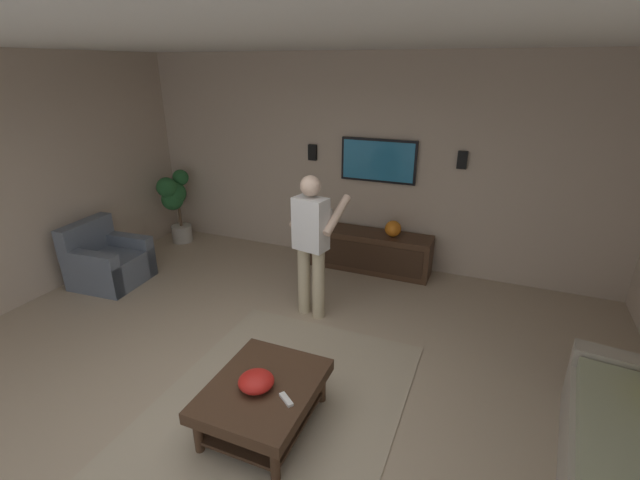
% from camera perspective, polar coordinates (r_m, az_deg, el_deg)
% --- Properties ---
extents(ground_plane, '(8.09, 8.09, 0.00)m').
position_cam_1_polar(ground_plane, '(4.07, -9.50, -20.09)').
color(ground_plane, tan).
extents(wall_back_tv, '(0.10, 6.95, 2.87)m').
position_cam_1_polar(wall_back_tv, '(6.18, 5.99, 9.96)').
color(wall_back_tv, '#BCA893').
rests_on(wall_back_tv, ground).
extents(ceiling_slab, '(6.69, 6.95, 0.10)m').
position_cam_1_polar(ceiling_slab, '(3.05, -13.25, 25.52)').
color(ceiling_slab, white).
extents(area_rug, '(2.61, 1.99, 0.01)m').
position_cam_1_polar(area_rug, '(3.99, -5.64, -20.80)').
color(area_rug, tan).
rests_on(area_rug, ground).
extents(armchair, '(0.86, 0.87, 0.82)m').
position_cam_1_polar(armchair, '(6.41, -25.89, -2.67)').
color(armchair, slate).
rests_on(armchair, ground).
extents(coffee_table, '(1.00, 0.80, 0.40)m').
position_cam_1_polar(coffee_table, '(3.66, -7.37, -19.37)').
color(coffee_table, '#422B1C').
rests_on(coffee_table, ground).
extents(media_console, '(0.45, 1.70, 0.55)m').
position_cam_1_polar(media_console, '(6.17, 6.44, -1.41)').
color(media_console, '#422B1C').
rests_on(media_console, ground).
extents(tv, '(0.05, 1.03, 0.58)m').
position_cam_1_polar(tv, '(6.03, 7.60, 10.20)').
color(tv, black).
extents(person_standing, '(0.60, 0.61, 1.64)m').
position_cam_1_polar(person_standing, '(4.78, -1.09, 0.16)').
color(person_standing, '#C6B793').
rests_on(person_standing, ground).
extents(potted_plant_tall, '(0.55, 0.42, 1.16)m').
position_cam_1_polar(potted_plant_tall, '(7.33, -18.44, 5.11)').
color(potted_plant_tall, '#B7B2A8').
rests_on(potted_plant_tall, ground).
extents(bowl, '(0.28, 0.28, 0.12)m').
position_cam_1_polar(bowl, '(3.53, -8.31, -17.74)').
color(bowl, red).
rests_on(bowl, coffee_table).
extents(remote_white, '(0.12, 0.15, 0.02)m').
position_cam_1_polar(remote_white, '(3.44, -4.42, -19.98)').
color(remote_white, white).
rests_on(remote_white, coffee_table).
extents(vase_round, '(0.22, 0.22, 0.22)m').
position_cam_1_polar(vase_round, '(5.94, 9.48, 1.46)').
color(vase_round, orange).
rests_on(vase_round, media_console).
extents(wall_speaker_left, '(0.06, 0.12, 0.22)m').
position_cam_1_polar(wall_speaker_left, '(5.84, 18.03, 9.87)').
color(wall_speaker_left, black).
extents(wall_speaker_right, '(0.06, 0.12, 0.22)m').
position_cam_1_polar(wall_speaker_right, '(6.35, -0.97, 11.33)').
color(wall_speaker_right, black).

